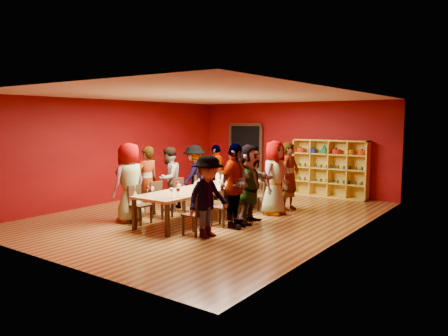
{
  "coord_description": "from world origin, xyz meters",
  "views": [
    {
      "loc": [
        6.56,
        -8.68,
        2.4
      ],
      "look_at": [
        -0.06,
        0.62,
        1.15
      ],
      "focal_mm": 35.0,
      "sensor_mm": 36.0,
      "label": 1
    }
  ],
  "objects_px": {
    "chair_person_left_3": "(202,189)",
    "chair_person_left_1": "(160,198)",
    "person_right_1": "(234,186)",
    "person_right_3": "(274,178)",
    "chair_person_right_0": "(197,212)",
    "person_right_4": "(290,176)",
    "spittoon_bowl": "(206,186)",
    "tasting_table": "(212,188)",
    "chair_person_right_1": "(224,205)",
    "person_left_2": "(169,179)",
    "person_left_3": "(195,175)",
    "chair_person_right_3": "(264,194)",
    "chair_person_right_2": "(239,201)",
    "chair_person_left_0": "(138,202)",
    "chair_person_left_4": "(226,184)",
    "wine_bottle": "(258,175)",
    "shelving_unit": "(330,166)",
    "person_right_2": "(250,184)",
    "chair_person_right_4": "(277,190)",
    "chair_person_left_2": "(181,193)",
    "person_left_1": "(147,181)",
    "person_left_4": "(217,172)",
    "person_left_0": "(129,182)",
    "person_right_0": "(208,197)"
  },
  "relations": [
    {
      "from": "person_right_0",
      "to": "chair_person_right_4",
      "type": "distance_m",
      "value": 3.5
    },
    {
      "from": "tasting_table",
      "to": "chair_person_left_3",
      "type": "height_order",
      "value": "chair_person_left_3"
    },
    {
      "from": "chair_person_left_3",
      "to": "chair_person_right_0",
      "type": "xyz_separation_m",
      "value": [
        1.82,
        -2.46,
        0.0
      ]
    },
    {
      "from": "shelving_unit",
      "to": "person_left_4",
      "type": "bearing_deg",
      "value": -137.56
    },
    {
      "from": "chair_person_left_0",
      "to": "person_right_1",
      "type": "xyz_separation_m",
      "value": [
        2.09,
        0.93,
        0.45
      ]
    },
    {
      "from": "chair_person_right_3",
      "to": "spittoon_bowl",
      "type": "xyz_separation_m",
      "value": [
        -0.78,
        -1.44,
        0.32
      ]
    },
    {
      "from": "tasting_table",
      "to": "person_left_0",
      "type": "relative_size",
      "value": 2.4
    },
    {
      "from": "person_left_2",
      "to": "chair_person_left_4",
      "type": "bearing_deg",
      "value": 155.85
    },
    {
      "from": "person_right_3",
      "to": "person_left_1",
      "type": "bearing_deg",
      "value": 128.05
    },
    {
      "from": "chair_person_left_0",
      "to": "person_right_4",
      "type": "bearing_deg",
      "value": 57.38
    },
    {
      "from": "person_left_1",
      "to": "wine_bottle",
      "type": "bearing_deg",
      "value": 157.83
    },
    {
      "from": "shelving_unit",
      "to": "chair_person_right_1",
      "type": "xyz_separation_m",
      "value": [
        -0.49,
        -5.04,
        -0.49
      ]
    },
    {
      "from": "chair_person_right_1",
      "to": "person_right_4",
      "type": "distance_m",
      "value": 2.56
    },
    {
      "from": "person_right_2",
      "to": "wine_bottle",
      "type": "relative_size",
      "value": 5.88
    },
    {
      "from": "chair_person_right_4",
      "to": "chair_person_left_0",
      "type": "bearing_deg",
      "value": -117.95
    },
    {
      "from": "person_left_3",
      "to": "person_right_2",
      "type": "relative_size",
      "value": 0.93
    },
    {
      "from": "chair_person_left_3",
      "to": "chair_person_left_1",
      "type": "bearing_deg",
      "value": -90.0
    },
    {
      "from": "tasting_table",
      "to": "chair_person_right_1",
      "type": "relative_size",
      "value": 5.06
    },
    {
      "from": "person_left_3",
      "to": "person_left_4",
      "type": "relative_size",
      "value": 1.03
    },
    {
      "from": "chair_person_left_1",
      "to": "person_left_2",
      "type": "xyz_separation_m",
      "value": [
        -0.44,
        0.82,
        0.35
      ]
    },
    {
      "from": "chair_person_left_3",
      "to": "person_right_4",
      "type": "xyz_separation_m",
      "value": [
        2.2,
        1.01,
        0.41
      ]
    },
    {
      "from": "chair_person_left_4",
      "to": "person_right_0",
      "type": "distance_m",
      "value": 4.19
    },
    {
      "from": "person_left_0",
      "to": "chair_person_left_0",
      "type": "bearing_deg",
      "value": 89.9
    },
    {
      "from": "shelving_unit",
      "to": "chair_person_left_1",
      "type": "xyz_separation_m",
      "value": [
        -2.31,
        -5.25,
        -0.49
      ]
    },
    {
      "from": "chair_person_left_3",
      "to": "chair_person_right_4",
      "type": "distance_m",
      "value": 2.08
    },
    {
      "from": "chair_person_right_1",
      "to": "chair_person_right_3",
      "type": "relative_size",
      "value": 1.0
    },
    {
      "from": "chair_person_right_0",
      "to": "tasting_table",
      "type": "bearing_deg",
      "value": 118.17
    },
    {
      "from": "chair_person_left_1",
      "to": "chair_person_right_2",
      "type": "xyz_separation_m",
      "value": [
        1.82,
        0.81,
        0.0
      ]
    },
    {
      "from": "chair_person_left_3",
      "to": "chair_person_left_0",
      "type": "bearing_deg",
      "value": -90.0
    },
    {
      "from": "person_right_4",
      "to": "spittoon_bowl",
      "type": "bearing_deg",
      "value": 155.02
    },
    {
      "from": "person_left_2",
      "to": "person_left_3",
      "type": "xyz_separation_m",
      "value": [
        0.17,
        0.88,
        0.01
      ]
    },
    {
      "from": "chair_person_left_3",
      "to": "tasting_table",
      "type": "bearing_deg",
      "value": -39.87
    },
    {
      "from": "person_left_4",
      "to": "person_right_4",
      "type": "bearing_deg",
      "value": 80.72
    },
    {
      "from": "chair_person_right_0",
      "to": "chair_person_right_3",
      "type": "height_order",
      "value": "same"
    },
    {
      "from": "person_right_1",
      "to": "person_right_3",
      "type": "distance_m",
      "value": 1.76
    },
    {
      "from": "chair_person_left_2",
      "to": "person_left_3",
      "type": "height_order",
      "value": "person_left_3"
    },
    {
      "from": "tasting_table",
      "to": "chair_person_right_1",
      "type": "xyz_separation_m",
      "value": [
        0.91,
        -0.72,
        -0.2
      ]
    },
    {
      "from": "chair_person_left_0",
      "to": "chair_person_left_4",
      "type": "height_order",
      "value": "same"
    },
    {
      "from": "chair_person_right_0",
      "to": "person_right_1",
      "type": "distance_m",
      "value": 1.11
    },
    {
      "from": "chair_person_left_0",
      "to": "wine_bottle",
      "type": "relative_size",
      "value": 2.82
    },
    {
      "from": "chair_person_right_3",
      "to": "person_right_1",
      "type": "bearing_deg",
      "value": -81.2
    },
    {
      "from": "shelving_unit",
      "to": "person_right_2",
      "type": "bearing_deg",
      "value": -92.48
    },
    {
      "from": "chair_person_right_2",
      "to": "person_right_1",
      "type": "bearing_deg",
      "value": -65.65
    },
    {
      "from": "person_right_3",
      "to": "chair_person_left_2",
      "type": "bearing_deg",
      "value": 118.81
    },
    {
      "from": "person_right_3",
      "to": "spittoon_bowl",
      "type": "relative_size",
      "value": 6.52
    },
    {
      "from": "person_left_0",
      "to": "person_right_3",
      "type": "height_order",
      "value": "person_right_3"
    },
    {
      "from": "person_left_4",
      "to": "chair_person_right_0",
      "type": "relative_size",
      "value": 1.87
    },
    {
      "from": "chair_person_right_1",
      "to": "chair_person_right_4",
      "type": "bearing_deg",
      "value": 90.0
    },
    {
      "from": "chair_person_right_4",
      "to": "person_right_4",
      "type": "bearing_deg",
      "value": -0.0
    },
    {
      "from": "tasting_table",
      "to": "chair_person_right_1",
      "type": "bearing_deg",
      "value": -38.46
    }
  ]
}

